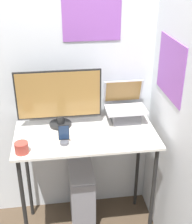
{
  "coord_description": "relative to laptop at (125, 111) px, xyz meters",
  "views": [
    {
      "loc": [
        -0.2,
        -1.73,
        2.16
      ],
      "look_at": [
        0.08,
        0.27,
        1.14
      ],
      "focal_mm": 50.0,
      "sensor_mm": 36.0,
      "label": 1
    }
  ],
  "objects": [
    {
      "name": "mug",
      "position": [
        -0.79,
        -0.35,
        -0.05
      ],
      "size": [
        0.09,
        0.09,
        0.08
      ],
      "color": "#9E382D",
      "rests_on": "desk"
    },
    {
      "name": "keyboard",
      "position": [
        -0.25,
        -0.31,
        -0.08
      ],
      "size": [
        0.32,
        0.1,
        0.02
      ],
      "color": "silver",
      "rests_on": "desk"
    },
    {
      "name": "monitor",
      "position": [
        -0.52,
        -0.01,
        0.14
      ],
      "size": [
        0.65,
        0.17,
        0.45
      ],
      "color": "black",
      "rests_on": "desk"
    },
    {
      "name": "mouse",
      "position": [
        -0.03,
        -0.34,
        -0.08
      ],
      "size": [
        0.04,
        0.06,
        0.03
      ],
      "color": "white",
      "rests_on": "desk"
    },
    {
      "name": "desk",
      "position": [
        -0.34,
        -0.17,
        -0.21
      ],
      "size": [
        1.07,
        0.54,
        0.96
      ],
      "color": "beige",
      "rests_on": "ground_plane"
    },
    {
      "name": "wall_side_right",
      "position": [
        0.28,
        -0.44,
        0.25
      ],
      "size": [
        0.06,
        6.0,
        2.6
      ],
      "color": "silver",
      "rests_on": "ground_plane"
    },
    {
      "name": "computer_tower",
      "position": [
        -0.37,
        -0.07,
        -0.77
      ],
      "size": [
        0.2,
        0.38,
        0.56
      ],
      "color": "gray",
      "rests_on": "ground_plane"
    },
    {
      "name": "laptop",
      "position": [
        0.0,
        0.0,
        0.0
      ],
      "size": [
        0.32,
        0.25,
        0.31
      ],
      "color": "#4C4C51",
      "rests_on": "desk"
    },
    {
      "name": "cell_phone",
      "position": [
        -0.5,
        -0.28,
        -0.03
      ],
      "size": [
        0.08,
        0.06,
        0.16
      ],
      "color": "#4C4C51",
      "rests_on": "desk"
    },
    {
      "name": "wall_back",
      "position": [
        -0.34,
        0.18,
        0.25
      ],
      "size": [
        6.0,
        0.06,
        2.6
      ],
      "color": "silver",
      "rests_on": "ground_plane"
    }
  ]
}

